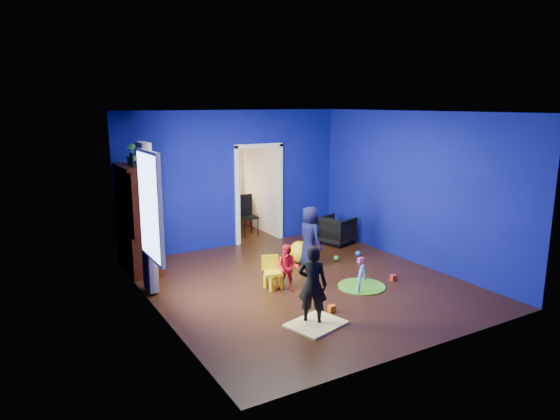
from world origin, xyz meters
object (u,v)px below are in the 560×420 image
armchair (337,230)px  child_black (313,285)px  toddler_red (288,268)px  kid_chair (274,274)px  hopper_ball (300,252)px  vase (140,161)px  child_navy (310,236)px  study_desk (231,212)px  folding_chair (248,216)px  crt_tv (141,216)px  tv_armoire (139,219)px  play_mat (361,286)px

armchair → child_black: size_ratio=0.60×
toddler_red → kid_chair: bearing=168.6°
child_black → hopper_ball: (1.31, 2.38, -0.35)m
vase → kid_chair: (1.66, -1.75, -1.81)m
child_navy → hopper_ball: 0.44m
toddler_red → study_desk: bearing=119.0°
study_desk → folding_chair: folding_chair is taller
crt_tv → tv_armoire: bearing=180.0°
crt_tv → kid_chair: 2.72m
child_black → folding_chair: 4.87m
folding_chair → tv_armoire: bearing=-156.7°
child_navy → armchair: bearing=-56.6°
armchair → child_navy: (-1.36, -0.97, 0.27)m
play_mat → child_navy: bearing=95.6°
toddler_red → vase: size_ratio=4.01×
crt_tv → kid_chair: bearing=-51.7°
vase → hopper_ball: size_ratio=0.46×
child_navy → vase: bearing=67.7°
hopper_ball → kid_chair: bearing=-139.7°
study_desk → tv_armoire: bearing=-142.4°
crt_tv → folding_chair: bearing=23.6°
crt_tv → hopper_ball: (2.75, -1.09, -0.81)m
crt_tv → hopper_ball: crt_tv is taller
child_black → tv_armoire: (-1.48, 3.48, 0.41)m
study_desk → hopper_ball: bearing=-90.4°
tv_armoire → toddler_red: bearing=-51.2°
child_navy → kid_chair: 1.41m
vase → hopper_ball: vase is taller
vase → play_mat: size_ratio=0.25×
kid_chair → toddler_red: bearing=-34.6°
toddler_red → study_desk: (1.00, 4.42, -0.02)m
child_navy → folding_chair: 2.55m
tv_armoire → folding_chair: tv_armoire is taller
vase → crt_tv: vase is taller
play_mat → hopper_ball: bearing=96.5°
toddler_red → hopper_ball: toddler_red is taller
vase → toddler_red: bearing=-47.1°
child_navy → toddler_red: (-1.03, -0.91, -0.18)m
vase → study_desk: vase is taller
child_black → study_desk: 5.80m
tv_armoire → play_mat: 4.16m
toddler_red → study_desk: toddler_red is taller
child_black → folding_chair: size_ratio=1.23×
child_black → crt_tv: size_ratio=1.61×
folding_chair → hopper_ball: bearing=-90.5°
child_navy → crt_tv: 3.14m
crt_tv → kid_chair: crt_tv is taller
hopper_ball → tv_armoire: bearing=158.6°
child_navy → tv_armoire: 3.17m
child_navy → crt_tv: (-2.80, 1.34, 0.45)m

